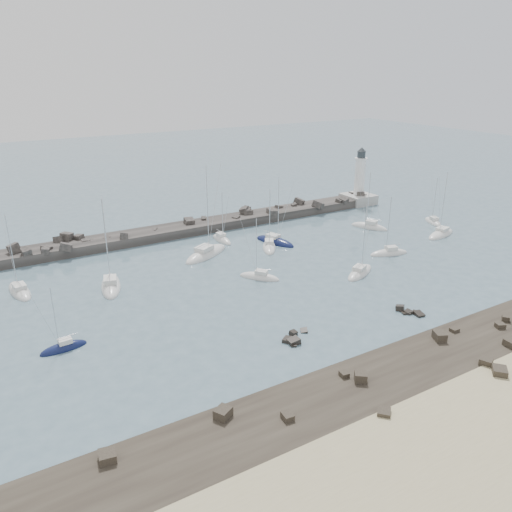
{
  "coord_description": "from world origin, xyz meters",
  "views": [
    {
      "loc": [
        -36.79,
        -53.46,
        32.23
      ],
      "look_at": [
        1.95,
        12.0,
        3.17
      ],
      "focal_mm": 35.0,
      "sensor_mm": 36.0,
      "label": 1
    }
  ],
  "objects_px": {
    "lighthouse": "(359,191)",
    "sailboat_6": "(269,247)",
    "sailboat_1": "(20,291)",
    "sailboat_2": "(64,348)",
    "sailboat_11": "(441,235)",
    "sailboat_4": "(206,254)",
    "sailboat_13": "(222,240)",
    "sailboat_12": "(433,222)",
    "sailboat_8": "(275,242)",
    "sailboat_3": "(111,286)",
    "sailboat_10": "(369,227)",
    "sailboat_7": "(360,273)",
    "sailboat_5": "(260,277)",
    "sailboat_9": "(389,254)"
  },
  "relations": [
    {
      "from": "sailboat_3",
      "to": "sailboat_9",
      "type": "bearing_deg",
      "value": -13.38
    },
    {
      "from": "lighthouse",
      "to": "sailboat_10",
      "type": "bearing_deg",
      "value": -124.67
    },
    {
      "from": "lighthouse",
      "to": "sailboat_8",
      "type": "relative_size",
      "value": 1.04
    },
    {
      "from": "sailboat_7",
      "to": "sailboat_11",
      "type": "bearing_deg",
      "value": 13.97
    },
    {
      "from": "sailboat_1",
      "to": "sailboat_2",
      "type": "relative_size",
      "value": 1.44
    },
    {
      "from": "sailboat_7",
      "to": "sailboat_10",
      "type": "bearing_deg",
      "value": 44.01
    },
    {
      "from": "lighthouse",
      "to": "sailboat_7",
      "type": "height_order",
      "value": "lighthouse"
    },
    {
      "from": "sailboat_13",
      "to": "sailboat_1",
      "type": "bearing_deg",
      "value": -171.16
    },
    {
      "from": "sailboat_4",
      "to": "sailboat_2",
      "type": "bearing_deg",
      "value": -144.6
    },
    {
      "from": "sailboat_7",
      "to": "sailboat_12",
      "type": "xyz_separation_m",
      "value": [
        33.19,
        13.57,
        0.0
      ]
    },
    {
      "from": "sailboat_10",
      "to": "sailboat_12",
      "type": "height_order",
      "value": "sailboat_10"
    },
    {
      "from": "sailboat_5",
      "to": "sailboat_13",
      "type": "distance_m",
      "value": 20.03
    },
    {
      "from": "sailboat_3",
      "to": "sailboat_9",
      "type": "distance_m",
      "value": 49.1
    },
    {
      "from": "sailboat_4",
      "to": "sailboat_10",
      "type": "distance_m",
      "value": 37.0
    },
    {
      "from": "sailboat_6",
      "to": "lighthouse",
      "type": "bearing_deg",
      "value": 24.31
    },
    {
      "from": "sailboat_6",
      "to": "sailboat_8",
      "type": "bearing_deg",
      "value": 38.77
    },
    {
      "from": "sailboat_6",
      "to": "sailboat_12",
      "type": "relative_size",
      "value": 1.16
    },
    {
      "from": "sailboat_7",
      "to": "sailboat_2",
      "type": "bearing_deg",
      "value": 179.5
    },
    {
      "from": "lighthouse",
      "to": "sailboat_4",
      "type": "xyz_separation_m",
      "value": [
        -48.44,
        -13.9,
        -2.95
      ]
    },
    {
      "from": "sailboat_3",
      "to": "sailboat_7",
      "type": "xyz_separation_m",
      "value": [
        37.01,
        -15.6,
        -0.02
      ]
    },
    {
      "from": "sailboat_9",
      "to": "sailboat_7",
      "type": "bearing_deg",
      "value": -158.49
    },
    {
      "from": "sailboat_6",
      "to": "sailboat_11",
      "type": "relative_size",
      "value": 0.88
    },
    {
      "from": "sailboat_3",
      "to": "sailboat_1",
      "type": "bearing_deg",
      "value": 157.15
    },
    {
      "from": "sailboat_4",
      "to": "sailboat_13",
      "type": "relative_size",
      "value": 1.63
    },
    {
      "from": "sailboat_1",
      "to": "lighthouse",
      "type": "bearing_deg",
      "value": 9.87
    },
    {
      "from": "sailboat_12",
      "to": "sailboat_8",
      "type": "bearing_deg",
      "value": 169.62
    },
    {
      "from": "sailboat_2",
      "to": "sailboat_1",
      "type": "bearing_deg",
      "value": 97.01
    },
    {
      "from": "sailboat_12",
      "to": "sailboat_11",
      "type": "bearing_deg",
      "value": -128.94
    },
    {
      "from": "sailboat_2",
      "to": "sailboat_12",
      "type": "bearing_deg",
      "value": 9.32
    },
    {
      "from": "sailboat_7",
      "to": "sailboat_12",
      "type": "bearing_deg",
      "value": 22.24
    },
    {
      "from": "sailboat_1",
      "to": "sailboat_6",
      "type": "xyz_separation_m",
      "value": [
        43.13,
        -2.63,
        0.01
      ]
    },
    {
      "from": "sailboat_4",
      "to": "sailboat_13",
      "type": "bearing_deg",
      "value": 43.51
    },
    {
      "from": "lighthouse",
      "to": "sailboat_6",
      "type": "xyz_separation_m",
      "value": [
        -36.53,
        -16.5,
        -2.96
      ]
    },
    {
      "from": "sailboat_7",
      "to": "sailboat_9",
      "type": "xyz_separation_m",
      "value": [
        10.75,
        4.24,
        0.01
      ]
    },
    {
      "from": "sailboat_11",
      "to": "sailboat_2",
      "type": "bearing_deg",
      "value": -175.02
    },
    {
      "from": "lighthouse",
      "to": "sailboat_12",
      "type": "distance_m",
      "value": 21.56
    },
    {
      "from": "sailboat_13",
      "to": "sailboat_10",
      "type": "bearing_deg",
      "value": -15.7
    },
    {
      "from": "sailboat_7",
      "to": "sailboat_10",
      "type": "relative_size",
      "value": 0.99
    },
    {
      "from": "sailboat_6",
      "to": "sailboat_13",
      "type": "height_order",
      "value": "sailboat_6"
    },
    {
      "from": "sailboat_12",
      "to": "sailboat_4",
      "type": "bearing_deg",
      "value": 171.98
    },
    {
      "from": "sailboat_3",
      "to": "sailboat_11",
      "type": "relative_size",
      "value": 1.07
    },
    {
      "from": "lighthouse",
      "to": "sailboat_1",
      "type": "height_order",
      "value": "lighthouse"
    },
    {
      "from": "sailboat_6",
      "to": "sailboat_10",
      "type": "relative_size",
      "value": 0.97
    },
    {
      "from": "sailboat_10",
      "to": "sailboat_13",
      "type": "relative_size",
      "value": 1.2
    },
    {
      "from": "sailboat_4",
      "to": "sailboat_12",
      "type": "height_order",
      "value": "sailboat_4"
    },
    {
      "from": "sailboat_6",
      "to": "sailboat_8",
      "type": "distance_m",
      "value": 3.38
    },
    {
      "from": "sailboat_9",
      "to": "sailboat_11",
      "type": "distance_m",
      "value": 17.27
    },
    {
      "from": "sailboat_8",
      "to": "sailboat_11",
      "type": "xyz_separation_m",
      "value": [
        31.52,
        -13.41,
        -0.0
      ]
    },
    {
      "from": "sailboat_3",
      "to": "sailboat_10",
      "type": "bearing_deg",
      "value": 2.49
    },
    {
      "from": "lighthouse",
      "to": "sailboat_2",
      "type": "bearing_deg",
      "value": -156.03
    }
  ]
}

